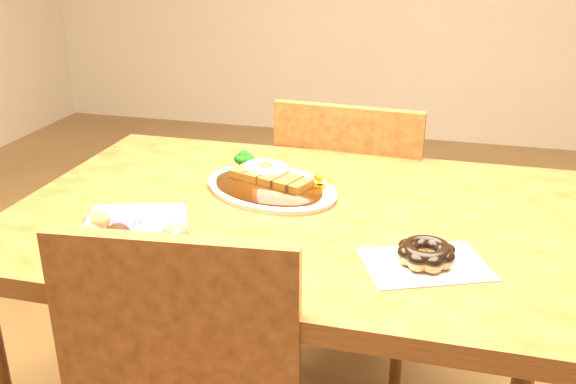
% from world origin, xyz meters
% --- Properties ---
extents(table, '(1.20, 0.80, 0.75)m').
position_xyz_m(table, '(0.00, 0.00, 0.65)').
color(table, '#522A10').
rests_on(table, ground).
extents(chair_far, '(0.45, 0.45, 0.87)m').
position_xyz_m(chair_far, '(0.03, 0.53, 0.48)').
color(chair_far, '#522A10').
rests_on(chair_far, ground).
extents(katsu_curry_plate, '(0.38, 0.33, 0.06)m').
position_xyz_m(katsu_curry_plate, '(-0.09, 0.09, 0.77)').
color(katsu_curry_plate, white).
rests_on(katsu_curry_plate, table).
extents(donut_box, '(0.22, 0.18, 0.05)m').
position_xyz_m(donut_box, '(-0.27, -0.22, 0.78)').
color(donut_box, white).
rests_on(donut_box, table).
extents(pon_de_ring, '(0.25, 0.22, 0.04)m').
position_xyz_m(pon_de_ring, '(0.26, -0.17, 0.77)').
color(pon_de_ring, silver).
rests_on(pon_de_ring, table).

